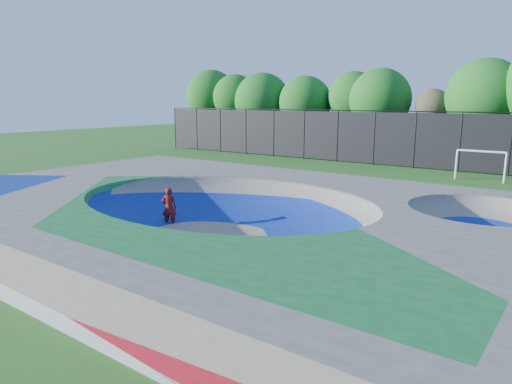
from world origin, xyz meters
TOP-DOWN VIEW (x-y plane):
  - ground at (0.00, 0.00)m, footprint 120.00×120.00m
  - skate_deck at (0.00, 0.00)m, footprint 22.00×14.00m
  - skater at (-2.64, -0.06)m, footprint 0.67×0.63m
  - skateboard at (-2.64, -0.06)m, footprint 0.78×0.59m
  - soccer_goal at (4.86, 18.04)m, footprint 2.80×0.12m
  - fence at (0.00, 21.00)m, footprint 48.09×0.09m
  - treeline at (-0.43, 25.67)m, footprint 52.03×6.64m

SIDE VIEW (x-z plane):
  - ground at x=0.00m, z-range 0.00..0.00m
  - skateboard at x=-2.64m, z-range 0.00..0.05m
  - skate_deck at x=0.00m, z-range 0.00..1.50m
  - skater at x=-2.64m, z-range 0.00..1.55m
  - soccer_goal at x=4.86m, z-range 0.35..2.20m
  - fence at x=0.00m, z-range 0.08..4.12m
  - treeline at x=-0.43m, z-range 0.74..9.22m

